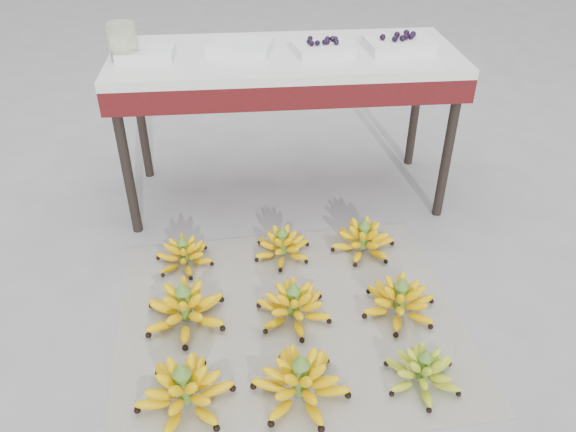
{
  "coord_description": "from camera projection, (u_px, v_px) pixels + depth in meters",
  "views": [
    {
      "loc": [
        -0.09,
        -1.44,
        1.49
      ],
      "look_at": [
        0.08,
        0.35,
        0.25
      ],
      "focal_mm": 35.0,
      "sensor_mm": 36.0,
      "label": 1
    }
  ],
  "objects": [
    {
      "name": "tray_far_left",
      "position": [
        146.0,
        53.0,
        2.32
      ],
      "size": [
        0.24,
        0.17,
        0.04
      ],
      "color": "silver",
      "rests_on": "vendor_table"
    },
    {
      "name": "bunch_back_center",
      "position": [
        282.0,
        246.0,
        2.35
      ],
      "size": [
        0.27,
        0.27,
        0.15
      ],
      "rotation": [
        0.0,
        0.0,
        -0.14
      ],
      "color": "#FFDA00",
      "rests_on": "newspaper_mat"
    },
    {
      "name": "newspaper_mat",
      "position": [
        289.0,
        319.0,
        2.07
      ],
      "size": [
        1.31,
        1.12,
        0.01
      ],
      "primitive_type": "cube",
      "rotation": [
        0.0,
        0.0,
        0.06
      ],
      "color": "white",
      "rests_on": "ground"
    },
    {
      "name": "tray_left",
      "position": [
        240.0,
        46.0,
        2.39
      ],
      "size": [
        0.3,
        0.25,
        0.04
      ],
      "color": "silver",
      "rests_on": "vendor_table"
    },
    {
      "name": "bunch_back_left",
      "position": [
        184.0,
        255.0,
        2.3
      ],
      "size": [
        0.3,
        0.3,
        0.14
      ],
      "rotation": [
        0.0,
        0.0,
        0.3
      ],
      "color": "#FFDA00",
      "rests_on": "newspaper_mat"
    },
    {
      "name": "tray_right",
      "position": [
        323.0,
        48.0,
        2.37
      ],
      "size": [
        0.27,
        0.22,
        0.06
      ],
      "color": "silver",
      "rests_on": "vendor_table"
    },
    {
      "name": "bunch_mid_right",
      "position": [
        400.0,
        301.0,
        2.06
      ],
      "size": [
        0.32,
        0.32,
        0.17
      ],
      "rotation": [
        0.0,
        0.0,
        -0.15
      ],
      "color": "#FFDA00",
      "rests_on": "newspaper_mat"
    },
    {
      "name": "tray_far_right",
      "position": [
        399.0,
        44.0,
        2.4
      ],
      "size": [
        0.29,
        0.22,
        0.07
      ],
      "color": "silver",
      "rests_on": "vendor_table"
    },
    {
      "name": "bunch_front_right",
      "position": [
        423.0,
        371.0,
        1.8
      ],
      "size": [
        0.3,
        0.3,
        0.15
      ],
      "rotation": [
        0.0,
        0.0,
        0.25
      ],
      "color": "olive",
      "rests_on": "newspaper_mat"
    },
    {
      "name": "bunch_front_left",
      "position": [
        185.0,
        390.0,
        1.73
      ],
      "size": [
        0.32,
        0.32,
        0.18
      ],
      "rotation": [
        0.0,
        0.0,
        -0.04
      ],
      "color": "#FFDA00",
      "rests_on": "newspaper_mat"
    },
    {
      "name": "bunch_back_right",
      "position": [
        363.0,
        240.0,
        2.38
      ],
      "size": [
        0.34,
        0.34,
        0.16
      ],
      "rotation": [
        0.0,
        0.0,
        -0.33
      ],
      "color": "#FFDA00",
      "rests_on": "newspaper_mat"
    },
    {
      "name": "bunch_mid_left",
      "position": [
        185.0,
        308.0,
        2.02
      ],
      "size": [
        0.32,
        0.32,
        0.19
      ],
      "rotation": [
        0.0,
        0.0,
        0.04
      ],
      "color": "#FFDA00",
      "rests_on": "newspaper_mat"
    },
    {
      "name": "bunch_front_center",
      "position": [
        300.0,
        382.0,
        1.75
      ],
      "size": [
        0.4,
        0.4,
        0.19
      ],
      "rotation": [
        0.0,
        0.0,
        0.4
      ],
      "color": "#FFDA00",
      "rests_on": "newspaper_mat"
    },
    {
      "name": "ground",
      "position": [
        275.0,
        330.0,
        2.03
      ],
      "size": [
        60.0,
        60.0,
        0.0
      ],
      "primitive_type": "plane",
      "color": "gray",
      "rests_on": "ground"
    },
    {
      "name": "bunch_mid_center",
      "position": [
        293.0,
        306.0,
        2.04
      ],
      "size": [
        0.33,
        0.33,
        0.17
      ],
      "rotation": [
        0.0,
        0.0,
        0.21
      ],
      "color": "#FFDA00",
      "rests_on": "newspaper_mat"
    },
    {
      "name": "glass_jar",
      "position": [
        123.0,
        42.0,
        2.27
      ],
      "size": [
        0.14,
        0.14,
        0.15
      ],
      "primitive_type": "cylinder",
      "rotation": [
        0.0,
        0.0,
        -0.27
      ],
      "color": "#E3F0BE",
      "rests_on": "vendor_table"
    },
    {
      "name": "vendor_table",
      "position": [
        285.0,
        70.0,
        2.44
      ],
      "size": [
        1.49,
        0.59,
        0.71
      ],
      "color": "black",
      "rests_on": "ground"
    }
  ]
}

